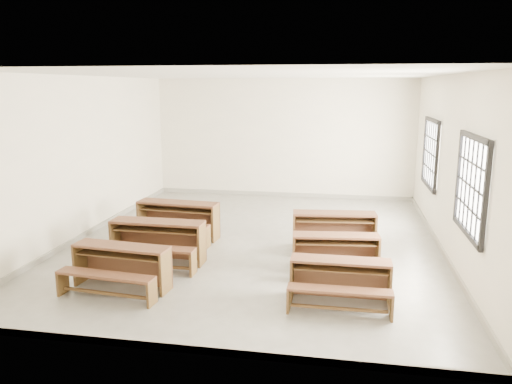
% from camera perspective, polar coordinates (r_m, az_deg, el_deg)
% --- Properties ---
extents(room, '(8.50, 8.50, 3.20)m').
position_cam_1_polar(room, '(9.40, 0.54, 6.81)').
color(room, gray).
rests_on(room, ground).
extents(desk_set_0, '(1.55, 0.92, 0.67)m').
position_cam_1_polar(desk_set_0, '(7.80, -15.25, -7.95)').
color(desk_set_0, brown).
rests_on(desk_set_0, ground).
extents(desk_set_1, '(1.64, 0.87, 0.73)m').
position_cam_1_polar(desk_set_1, '(8.78, -11.28, -5.26)').
color(desk_set_1, brown).
rests_on(desk_set_1, ground).
extents(desk_set_2, '(1.70, 0.98, 0.74)m').
position_cam_1_polar(desk_set_2, '(10.08, -9.00, -2.89)').
color(desk_set_2, brown).
rests_on(desk_set_2, ground).
extents(desk_set_3, '(1.40, 0.73, 0.63)m').
position_cam_1_polar(desk_set_3, '(7.17, 9.60, -9.69)').
color(desk_set_3, brown).
rests_on(desk_set_3, ground).
extents(desk_set_4, '(1.48, 0.88, 0.63)m').
position_cam_1_polar(desk_set_4, '(8.28, 9.10, -6.66)').
color(desk_set_4, brown).
rests_on(desk_set_4, ground).
extents(desk_set_5, '(1.61, 0.95, 0.69)m').
position_cam_1_polar(desk_set_5, '(9.43, 8.93, -4.09)').
color(desk_set_5, brown).
rests_on(desk_set_5, ground).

